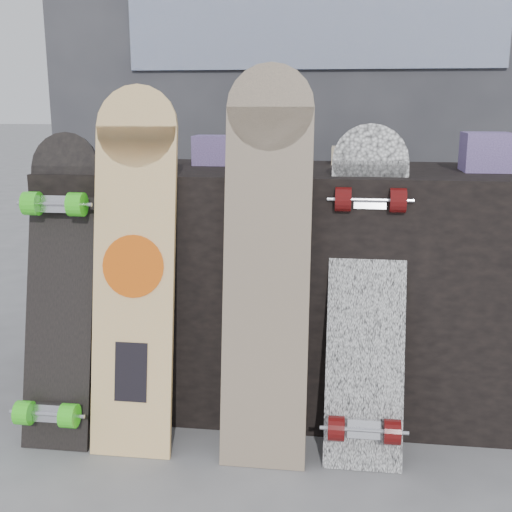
# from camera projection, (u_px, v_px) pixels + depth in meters

# --- Properties ---
(ground) EXTENTS (60.00, 60.00, 0.00)m
(ground) POSITION_uv_depth(u_px,v_px,m) (284.00, 470.00, 1.81)
(ground) COLOR slate
(ground) RESTS_ON ground
(vendor_table) EXTENTS (1.60, 0.60, 0.80)m
(vendor_table) POSITION_uv_depth(u_px,v_px,m) (299.00, 285.00, 2.20)
(vendor_table) COLOR black
(vendor_table) RESTS_ON ground
(booth) EXTENTS (2.40, 0.22, 2.20)m
(booth) POSITION_uv_depth(u_px,v_px,m) (314.00, 82.00, 2.85)
(booth) COLOR #323237
(booth) RESTS_ON ground
(merch_box_purple) EXTENTS (0.18, 0.12, 0.10)m
(merch_box_purple) POSITION_uv_depth(u_px,v_px,m) (221.00, 150.00, 2.22)
(merch_box_purple) COLOR #47356C
(merch_box_purple) RESTS_ON vendor_table
(merch_box_small) EXTENTS (0.14, 0.14, 0.12)m
(merch_box_small) POSITION_uv_depth(u_px,v_px,m) (486.00, 152.00, 2.00)
(merch_box_small) COLOR #47356C
(merch_box_small) RESTS_ON vendor_table
(merch_box_flat) EXTENTS (0.22, 0.10, 0.06)m
(merch_box_flat) POSITION_uv_depth(u_px,v_px,m) (363.00, 156.00, 2.24)
(merch_box_flat) COLOR #D1B78C
(merch_box_flat) RESTS_ON vendor_table
(longboard_geisha) EXTENTS (0.24, 0.23, 1.06)m
(longboard_geisha) POSITION_uv_depth(u_px,v_px,m) (134.00, 261.00, 1.86)
(longboard_geisha) COLOR beige
(longboard_geisha) RESTS_ON ground
(longboard_celtic) EXTENTS (0.24, 0.21, 1.12)m
(longboard_celtic) POSITION_uv_depth(u_px,v_px,m) (267.00, 255.00, 1.79)
(longboard_celtic) COLOR beige
(longboard_celtic) RESTS_ON ground
(longboard_cascadia) EXTENTS (0.22, 0.36, 0.95)m
(longboard_cascadia) POSITION_uv_depth(u_px,v_px,m) (367.00, 290.00, 1.83)
(longboard_cascadia) COLOR white
(longboard_cascadia) RESTS_ON ground
(skateboard_dark) EXTENTS (0.21, 0.31, 0.93)m
(skateboard_dark) POSITION_uv_depth(u_px,v_px,m) (58.00, 287.00, 1.91)
(skateboard_dark) COLOR black
(skateboard_dark) RESTS_ON ground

